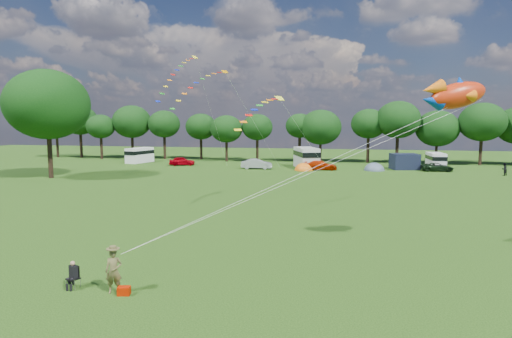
% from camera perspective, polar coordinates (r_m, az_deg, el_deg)
% --- Properties ---
extents(ground_plane, '(180.00, 180.00, 0.00)m').
position_cam_1_polar(ground_plane, '(20.54, -4.54, -13.68)').
color(ground_plane, black).
rests_on(ground_plane, ground).
extents(tree_line, '(102.98, 10.98, 10.27)m').
position_cam_1_polar(tree_line, '(73.53, 11.42, 5.78)').
color(tree_line, black).
rests_on(tree_line, ground).
extents(big_tree, '(10.00, 10.00, 13.28)m').
position_cam_1_polar(big_tree, '(58.47, -26.06, 7.73)').
color(big_tree, black).
rests_on(big_tree, ground).
extents(car_a, '(4.42, 2.90, 1.37)m').
position_cam_1_polar(car_a, '(68.76, -9.85, 1.04)').
color(car_a, '#A1000B').
rests_on(car_a, ground).
extents(car_b, '(4.34, 1.92, 1.49)m').
position_cam_1_polar(car_b, '(62.76, 0.09, 0.68)').
color(car_b, '#979A9E').
rests_on(car_b, ground).
extents(car_c, '(4.87, 2.87, 1.37)m').
position_cam_1_polar(car_c, '(62.10, 8.60, 0.49)').
color(car_c, '#A82000').
rests_on(car_c, ground).
extents(car_d, '(4.48, 2.21, 1.19)m').
position_cam_1_polar(car_d, '(65.15, 23.00, 0.25)').
color(car_d, black).
rests_on(car_d, ground).
extents(campervan_a, '(3.27, 5.46, 2.50)m').
position_cam_1_polar(campervan_a, '(74.93, -15.25, 1.86)').
color(campervan_a, white).
rests_on(campervan_a, ground).
extents(campervan_c, '(4.53, 6.75, 3.05)m').
position_cam_1_polar(campervan_c, '(64.57, 6.73, 1.60)').
color(campervan_c, silver).
rests_on(campervan_c, ground).
extents(campervan_d, '(2.19, 4.84, 2.34)m').
position_cam_1_polar(campervan_d, '(68.56, 22.85, 1.10)').
color(campervan_d, white).
rests_on(campervan_d, ground).
extents(tent_orange, '(2.69, 2.95, 2.11)m').
position_cam_1_polar(tent_orange, '(61.48, 6.38, -0.16)').
color(tent_orange, orange).
rests_on(tent_orange, ground).
extents(tent_greyblue, '(2.95, 3.23, 2.19)m').
position_cam_1_polar(tent_greyblue, '(63.26, 15.48, -0.17)').
color(tent_greyblue, '#4B5B6D').
rests_on(tent_greyblue, ground).
extents(awning_navy, '(4.23, 3.71, 2.28)m').
position_cam_1_polar(awning_navy, '(65.99, 19.18, 0.95)').
color(awning_navy, black).
rests_on(awning_navy, ground).
extents(kite_flyer, '(0.78, 0.63, 1.85)m').
position_cam_1_polar(kite_flyer, '(18.96, -18.44, -12.79)').
color(kite_flyer, brown).
rests_on(kite_flyer, ground).
extents(camp_chair, '(0.62, 0.65, 1.19)m').
position_cam_1_polar(camp_chair, '(20.15, -23.14, -12.47)').
color(camp_chair, '#99999E').
rests_on(camp_chair, ground).
extents(kite_bag, '(0.55, 0.42, 0.35)m').
position_cam_1_polar(kite_bag, '(18.87, -17.20, -15.26)').
color(kite_bag, '#AA1800').
rests_on(kite_bag, ground).
extents(fish_kite, '(3.80, 2.36, 2.00)m').
position_cam_1_polar(fish_kite, '(24.28, 24.78, 8.93)').
color(fish_kite, red).
rests_on(fish_kite, ground).
extents(streamer_kite_a, '(3.35, 5.67, 5.79)m').
position_cam_1_polar(streamer_kite_a, '(52.16, -10.13, 12.76)').
color(streamer_kite_a, yellow).
rests_on(streamer_kite_a, ground).
extents(streamer_kite_b, '(4.21, 4.60, 3.76)m').
position_cam_1_polar(streamer_kite_b, '(39.90, -6.99, 11.42)').
color(streamer_kite_b, orange).
rests_on(streamer_kite_b, ground).
extents(streamer_kite_c, '(3.24, 5.01, 2.83)m').
position_cam_1_polar(streamer_kite_c, '(34.46, 0.99, 8.30)').
color(streamer_kite_c, '#F8FA2E').
rests_on(streamer_kite_c, ground).
extents(walker_a, '(0.96, 0.90, 1.69)m').
position_cam_1_polar(walker_a, '(63.85, 30.18, -0.01)').
color(walker_a, black).
rests_on(walker_a, ground).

